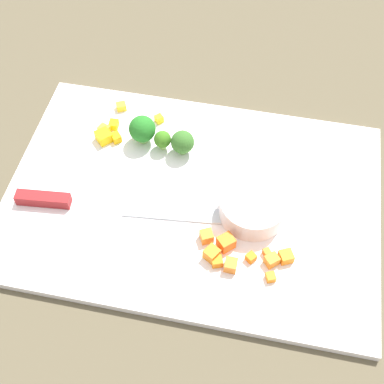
% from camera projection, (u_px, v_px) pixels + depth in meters
% --- Properties ---
extents(ground_plane, '(4.00, 4.00, 0.00)m').
position_uv_depth(ground_plane, '(192.00, 201.00, 0.74)').
color(ground_plane, brown).
extents(cutting_board, '(0.52, 0.36, 0.01)m').
position_uv_depth(cutting_board, '(192.00, 198.00, 0.74)').
color(cutting_board, white).
rests_on(cutting_board, ground_plane).
extents(prep_bowl, '(0.09, 0.09, 0.03)m').
position_uv_depth(prep_bowl, '(253.00, 207.00, 0.70)').
color(prep_bowl, white).
rests_on(prep_bowl, cutting_board).
extents(chef_knife, '(0.30, 0.05, 0.02)m').
position_uv_depth(chef_knife, '(85.00, 203.00, 0.72)').
color(chef_knife, silver).
rests_on(chef_knife, cutting_board).
extents(carrot_dice_0, '(0.02, 0.02, 0.01)m').
position_uv_depth(carrot_dice_0, '(231.00, 265.00, 0.66)').
color(carrot_dice_0, orange).
rests_on(carrot_dice_0, cutting_board).
extents(carrot_dice_1, '(0.02, 0.02, 0.01)m').
position_uv_depth(carrot_dice_1, '(272.00, 260.00, 0.67)').
color(carrot_dice_1, orange).
rests_on(carrot_dice_1, cutting_board).
extents(carrot_dice_2, '(0.02, 0.02, 0.02)m').
position_uv_depth(carrot_dice_2, '(207.00, 236.00, 0.69)').
color(carrot_dice_2, orange).
rests_on(carrot_dice_2, cutting_board).
extents(carrot_dice_3, '(0.02, 0.02, 0.01)m').
position_uv_depth(carrot_dice_3, '(217.00, 261.00, 0.67)').
color(carrot_dice_3, orange).
rests_on(carrot_dice_3, cutting_board).
extents(carrot_dice_4, '(0.02, 0.02, 0.02)m').
position_uv_depth(carrot_dice_4, '(212.00, 254.00, 0.67)').
color(carrot_dice_4, orange).
rests_on(carrot_dice_4, cutting_board).
extents(carrot_dice_5, '(0.02, 0.02, 0.01)m').
position_uv_depth(carrot_dice_5, '(251.00, 257.00, 0.67)').
color(carrot_dice_5, orange).
rests_on(carrot_dice_5, cutting_board).
extents(carrot_dice_6, '(0.01, 0.01, 0.01)m').
position_uv_depth(carrot_dice_6, '(267.00, 252.00, 0.68)').
color(carrot_dice_6, orange).
rests_on(carrot_dice_6, cutting_board).
extents(carrot_dice_7, '(0.01, 0.02, 0.01)m').
position_uv_depth(carrot_dice_7, '(271.00, 277.00, 0.66)').
color(carrot_dice_7, orange).
rests_on(carrot_dice_7, cutting_board).
extents(carrot_dice_8, '(0.02, 0.02, 0.01)m').
position_uv_depth(carrot_dice_8, '(286.00, 257.00, 0.67)').
color(carrot_dice_8, orange).
rests_on(carrot_dice_8, cutting_board).
extents(carrot_dice_9, '(0.03, 0.03, 0.02)m').
position_uv_depth(carrot_dice_9, '(226.00, 242.00, 0.68)').
color(carrot_dice_9, orange).
rests_on(carrot_dice_9, cutting_board).
extents(pepper_dice_0, '(0.01, 0.02, 0.01)m').
position_uv_depth(pepper_dice_0, '(114.00, 125.00, 0.80)').
color(pepper_dice_0, yellow).
rests_on(pepper_dice_0, cutting_board).
extents(pepper_dice_1, '(0.03, 0.03, 0.02)m').
position_uv_depth(pepper_dice_1, '(104.00, 137.00, 0.79)').
color(pepper_dice_1, yellow).
rests_on(pepper_dice_1, cutting_board).
extents(pepper_dice_2, '(0.02, 0.02, 0.01)m').
position_uv_depth(pepper_dice_2, '(159.00, 119.00, 0.81)').
color(pepper_dice_2, yellow).
rests_on(pepper_dice_2, cutting_board).
extents(pepper_dice_3, '(0.02, 0.02, 0.01)m').
position_uv_depth(pepper_dice_3, '(104.00, 130.00, 0.80)').
color(pepper_dice_3, yellow).
rests_on(pepper_dice_3, cutting_board).
extents(pepper_dice_4, '(0.02, 0.02, 0.01)m').
position_uv_depth(pepper_dice_4, '(116.00, 138.00, 0.79)').
color(pepper_dice_4, yellow).
rests_on(pepper_dice_4, cutting_board).
extents(pepper_dice_5, '(0.02, 0.02, 0.01)m').
position_uv_depth(pepper_dice_5, '(121.00, 106.00, 0.83)').
color(pepper_dice_5, yellow).
rests_on(pepper_dice_5, cutting_board).
extents(broccoli_floret_0, '(0.03, 0.03, 0.03)m').
position_uv_depth(broccoli_floret_0, '(163.00, 140.00, 0.77)').
color(broccoli_floret_0, '#95C165').
rests_on(broccoli_floret_0, cutting_board).
extents(broccoli_floret_1, '(0.03, 0.03, 0.04)m').
position_uv_depth(broccoli_floret_1, '(183.00, 142.00, 0.76)').
color(broccoli_floret_1, '#86B763').
rests_on(broccoli_floret_1, cutting_board).
extents(broccoli_floret_2, '(0.04, 0.04, 0.05)m').
position_uv_depth(broccoli_floret_2, '(142.00, 129.00, 0.77)').
color(broccoli_floret_2, '#80BA5E').
rests_on(broccoli_floret_2, cutting_board).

